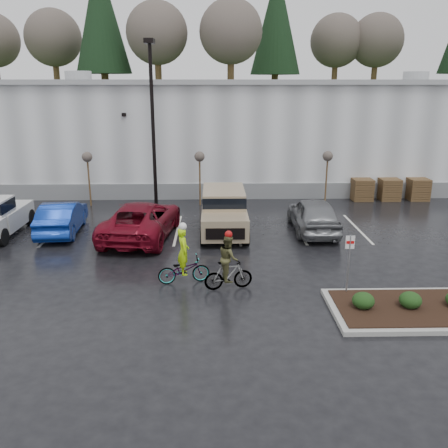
{
  "coord_description": "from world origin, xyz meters",
  "views": [
    {
      "loc": [
        -0.72,
        -14.52,
        7.0
      ],
      "look_at": [
        -0.27,
        4.6,
        1.3
      ],
      "focal_mm": 38.0,
      "sensor_mm": 36.0,
      "label": 1
    }
  ],
  "objects_px": {
    "car_red": "(142,220)",
    "suv_tan": "(224,212)",
    "sapling_east": "(328,159)",
    "cyclist_hivis": "(184,264)",
    "pallet_stack_a": "(362,189)",
    "car_grey": "(313,215)",
    "lamppost": "(152,108)",
    "pallet_stack_b": "(389,189)",
    "sapling_mid": "(200,160)",
    "fire_lane_sign": "(349,258)",
    "car_blue": "(62,217)",
    "cyclist_olive": "(228,268)",
    "sapling_west": "(87,160)",
    "pallet_stack_c": "(418,189)"
  },
  "relations": [
    {
      "from": "suv_tan",
      "to": "car_grey",
      "type": "height_order",
      "value": "suv_tan"
    },
    {
      "from": "sapling_mid",
      "to": "pallet_stack_b",
      "type": "bearing_deg",
      "value": 4.89
    },
    {
      "from": "sapling_mid",
      "to": "car_red",
      "type": "xyz_separation_m",
      "value": [
        -2.59,
        -6.09,
        -1.88
      ]
    },
    {
      "from": "sapling_mid",
      "to": "fire_lane_sign",
      "type": "relative_size",
      "value": 1.45
    },
    {
      "from": "pallet_stack_c",
      "to": "pallet_stack_a",
      "type": "bearing_deg",
      "value": 180.0
    },
    {
      "from": "sapling_west",
      "to": "cyclist_hivis",
      "type": "height_order",
      "value": "sapling_west"
    },
    {
      "from": "cyclist_hivis",
      "to": "car_grey",
      "type": "bearing_deg",
      "value": -55.28
    },
    {
      "from": "lamppost",
      "to": "car_red",
      "type": "xyz_separation_m",
      "value": [
        -0.09,
        -5.09,
        -4.83
      ]
    },
    {
      "from": "cyclist_hivis",
      "to": "pallet_stack_a",
      "type": "bearing_deg",
      "value": -50.55
    },
    {
      "from": "pallet_stack_b",
      "to": "sapling_mid",
      "type": "bearing_deg",
      "value": -175.11
    },
    {
      "from": "car_grey",
      "to": "sapling_west",
      "type": "bearing_deg",
      "value": -23.5
    },
    {
      "from": "cyclist_hivis",
      "to": "sapling_east",
      "type": "bearing_deg",
      "value": -45.21
    },
    {
      "from": "car_grey",
      "to": "pallet_stack_c",
      "type": "bearing_deg",
      "value": -140.56
    },
    {
      "from": "pallet_stack_c",
      "to": "sapling_mid",
      "type": "bearing_deg",
      "value": -175.76
    },
    {
      "from": "cyclist_hivis",
      "to": "cyclist_olive",
      "type": "distance_m",
      "value": 1.71
    },
    {
      "from": "sapling_east",
      "to": "car_blue",
      "type": "relative_size",
      "value": 0.68
    },
    {
      "from": "lamppost",
      "to": "sapling_east",
      "type": "xyz_separation_m",
      "value": [
        10.0,
        1.0,
        -2.96
      ]
    },
    {
      "from": "sapling_east",
      "to": "car_red",
      "type": "relative_size",
      "value": 0.52
    },
    {
      "from": "car_blue",
      "to": "car_grey",
      "type": "xyz_separation_m",
      "value": [
        12.2,
        -0.07,
        0.07
      ]
    },
    {
      "from": "lamppost",
      "to": "fire_lane_sign",
      "type": "height_order",
      "value": "lamppost"
    },
    {
      "from": "lamppost",
      "to": "sapling_east",
      "type": "distance_m",
      "value": 10.48
    },
    {
      "from": "lamppost",
      "to": "cyclist_hivis",
      "type": "distance_m",
      "value": 11.83
    },
    {
      "from": "pallet_stack_a",
      "to": "cyclist_olive",
      "type": "bearing_deg",
      "value": -123.61
    },
    {
      "from": "pallet_stack_b",
      "to": "car_red",
      "type": "height_order",
      "value": "car_red"
    },
    {
      "from": "sapling_east",
      "to": "car_grey",
      "type": "relative_size",
      "value": 0.64
    },
    {
      "from": "pallet_stack_a",
      "to": "cyclist_hivis",
      "type": "height_order",
      "value": "cyclist_hivis"
    },
    {
      "from": "sapling_mid",
      "to": "car_red",
      "type": "height_order",
      "value": "sapling_mid"
    },
    {
      "from": "pallet_stack_c",
      "to": "car_blue",
      "type": "height_order",
      "value": "car_blue"
    },
    {
      "from": "sapling_mid",
      "to": "suv_tan",
      "type": "distance_m",
      "value": 5.94
    },
    {
      "from": "sapling_west",
      "to": "car_red",
      "type": "height_order",
      "value": "sapling_west"
    },
    {
      "from": "suv_tan",
      "to": "car_blue",
      "type": "bearing_deg",
      "value": 178.28
    },
    {
      "from": "sapling_west",
      "to": "sapling_east",
      "type": "xyz_separation_m",
      "value": [
        14.0,
        0.0,
        0.0
      ]
    },
    {
      "from": "sapling_west",
      "to": "car_blue",
      "type": "distance_m",
      "value": 5.65
    },
    {
      "from": "pallet_stack_a",
      "to": "car_red",
      "type": "distance_m",
      "value": 14.45
    },
    {
      "from": "fire_lane_sign",
      "to": "cyclist_olive",
      "type": "xyz_separation_m",
      "value": [
        -4.0,
        0.71,
        -0.61
      ]
    },
    {
      "from": "sapling_east",
      "to": "suv_tan",
      "type": "xyz_separation_m",
      "value": [
        -6.21,
        -5.54,
        -1.7
      ]
    },
    {
      "from": "lamppost",
      "to": "suv_tan",
      "type": "height_order",
      "value": "lamppost"
    },
    {
      "from": "sapling_west",
      "to": "suv_tan",
      "type": "xyz_separation_m",
      "value": [
        7.79,
        -5.54,
        -1.7
      ]
    },
    {
      "from": "pallet_stack_a",
      "to": "sapling_west",
      "type": "bearing_deg",
      "value": -176.53
    },
    {
      "from": "pallet_stack_c",
      "to": "cyclist_hivis",
      "type": "height_order",
      "value": "cyclist_hivis"
    },
    {
      "from": "sapling_mid",
      "to": "pallet_stack_b",
      "type": "xyz_separation_m",
      "value": [
        11.7,
        1.0,
        -2.05
      ]
    },
    {
      "from": "lamppost",
      "to": "cyclist_olive",
      "type": "bearing_deg",
      "value": -71.09
    },
    {
      "from": "car_blue",
      "to": "car_grey",
      "type": "bearing_deg",
      "value": 175.14
    },
    {
      "from": "pallet_stack_b",
      "to": "car_blue",
      "type": "bearing_deg",
      "value": -160.94
    },
    {
      "from": "sapling_west",
      "to": "pallet_stack_c",
      "type": "height_order",
      "value": "sapling_west"
    },
    {
      "from": "sapling_east",
      "to": "cyclist_hivis",
      "type": "xyz_separation_m",
      "value": [
        -7.8,
        -11.5,
        -2.02
      ]
    },
    {
      "from": "pallet_stack_c",
      "to": "cyclist_olive",
      "type": "distance_m",
      "value": 17.9
    },
    {
      "from": "cyclist_hivis",
      "to": "car_blue",
      "type": "bearing_deg",
      "value": 34.14
    },
    {
      "from": "lamppost",
      "to": "suv_tan",
      "type": "xyz_separation_m",
      "value": [
        3.79,
        -4.54,
        -4.66
      ]
    },
    {
      "from": "car_red",
      "to": "suv_tan",
      "type": "relative_size",
      "value": 1.2
    }
  ]
}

